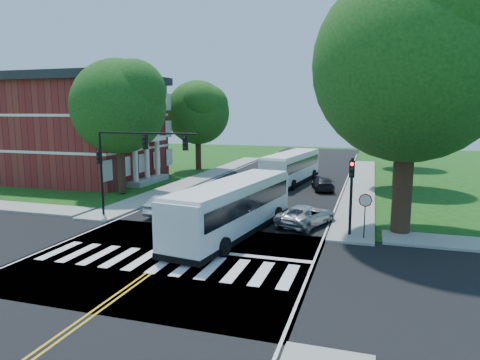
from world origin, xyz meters
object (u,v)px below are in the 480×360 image
at_px(signal_ne, 351,186).
at_px(hatchback, 170,204).
at_px(signal_nw, 131,154).
at_px(bus_follow, 292,167).
at_px(bus_lead, 233,207).
at_px(suv, 306,215).
at_px(dark_sedan, 323,184).

bearing_deg(signal_ne, hatchback, 171.06).
bearing_deg(signal_ne, signal_nw, -179.95).
bearing_deg(signal_ne, bus_follow, 110.60).
xyz_separation_m(bus_lead, bus_follow, (-0.08, 19.02, -0.02)).
xyz_separation_m(signal_nw, bus_follow, (7.45, 17.59, -2.75)).
bearing_deg(bus_follow, bus_lead, 97.13).
xyz_separation_m(signal_nw, signal_ne, (14.06, 0.01, -1.41)).
height_order(bus_lead, hatchback, bus_lead).
xyz_separation_m(signal_ne, suv, (-2.75, 1.77, -2.29)).
bearing_deg(hatchback, dark_sedan, -119.20).
bearing_deg(dark_sedan, signal_ne, 88.65).
xyz_separation_m(bus_follow, dark_sedan, (3.44, -3.05, -1.00)).
bearing_deg(hatchback, suv, -174.29).
height_order(signal_ne, suv, signal_ne).
relative_size(signal_nw, bus_lead, 0.58).
bearing_deg(bus_lead, signal_nw, -2.50).
distance_m(signal_ne, bus_follow, 18.83).
bearing_deg(hatchback, signal_nw, 53.92).
bearing_deg(bus_follow, signal_nw, 73.95).
height_order(signal_ne, bus_lead, signal_ne).
xyz_separation_m(bus_follow, suv, (3.85, -15.80, -0.96)).
distance_m(signal_ne, bus_lead, 6.81).
xyz_separation_m(signal_ne, bus_follow, (-6.61, 17.58, -1.33)).
distance_m(signal_nw, bus_lead, 8.13).
height_order(signal_ne, bus_follow, signal_ne).
bearing_deg(bus_lead, hatchback, -22.18).
distance_m(hatchback, suv, 9.51).
bearing_deg(signal_nw, bus_follow, 67.05).
bearing_deg(signal_nw, suv, 8.98).
relative_size(bus_follow, dark_sedan, 2.83).
relative_size(bus_lead, suv, 2.58).
relative_size(signal_nw, hatchback, 1.63).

